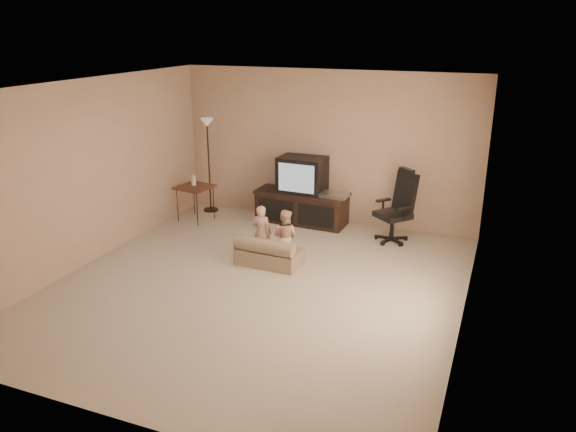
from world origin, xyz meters
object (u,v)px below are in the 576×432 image
at_px(side_table, 195,187).
at_px(toddler_left, 261,232).
at_px(office_chair, 396,216).
at_px(tv_stand, 302,196).
at_px(child_sofa, 268,253).
at_px(toddler_right, 285,236).
at_px(floor_lamp, 208,144).

height_order(side_table, toddler_left, side_table).
bearing_deg(toddler_left, office_chair, -147.49).
relative_size(tv_stand, child_sofa, 1.78).
bearing_deg(tv_stand, office_chair, -7.25).
xyz_separation_m(tv_stand, child_sofa, (0.18, -1.83, -0.29)).
bearing_deg(child_sofa, toddler_left, 137.37).
bearing_deg(office_chair, child_sofa, -92.85).
xyz_separation_m(side_table, child_sofa, (1.90, -1.29, -0.40)).
xyz_separation_m(side_table, toddler_right, (2.08, -1.11, -0.19)).
height_order(office_chair, floor_lamp, floor_lamp).
height_order(child_sofa, toddler_left, toddler_left).
bearing_deg(tv_stand, side_table, -160.46).
bearing_deg(tv_stand, child_sofa, -82.43).
distance_m(office_chair, toddler_right, 1.88).
bearing_deg(child_sofa, office_chair, 49.78).
height_order(tv_stand, child_sofa, tv_stand).
bearing_deg(side_table, child_sofa, -34.04).
distance_m(side_table, toddler_left, 2.06).
relative_size(floor_lamp, child_sofa, 1.85).
distance_m(child_sofa, toddler_left, 0.34).
height_order(side_table, child_sofa, side_table).
bearing_deg(toddler_left, floor_lamp, -51.36).
relative_size(toddler_left, toddler_right, 1.02).
height_order(office_chair, child_sofa, office_chair).
height_order(tv_stand, floor_lamp, floor_lamp).
xyz_separation_m(tv_stand, floor_lamp, (-1.74, -0.02, 0.74)).
distance_m(office_chair, floor_lamp, 3.46).
bearing_deg(child_sofa, toddler_right, 46.79).
bearing_deg(tv_stand, toddler_left, -88.03).
xyz_separation_m(side_table, floor_lamp, (-0.01, 0.53, 0.63)).
distance_m(toddler_left, toddler_right, 0.36).
height_order(tv_stand, office_chair, office_chair).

